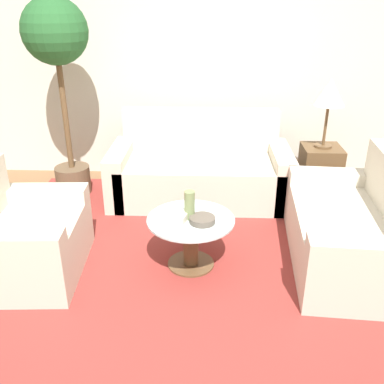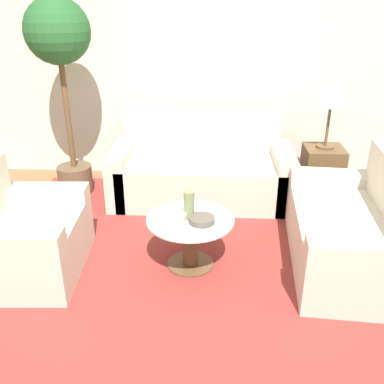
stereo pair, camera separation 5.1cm
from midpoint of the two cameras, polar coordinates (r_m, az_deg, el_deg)
name	(u,v)px [view 2 (the right image)]	position (r m, az deg, el deg)	size (l,w,h in m)	color
ground_plane	(169,309)	(3.16, -2.66, -15.28)	(14.00, 14.00, 0.00)	brown
wall_back	(190,66)	(5.11, 0.00, 16.42)	(10.00, 0.06, 2.60)	beige
rug	(190,264)	(3.60, 0.19, -9.60)	(3.56, 3.56, 0.01)	maroon
sofa_main	(202,171)	(4.67, 1.60, 2.80)	(1.91, 0.89, 0.91)	beige
armchair	(20,239)	(3.65, -21.64, -5.79)	(0.87, 1.01, 0.87)	beige
loveseat	(357,233)	(3.72, 21.51, -5.12)	(0.95, 1.51, 0.89)	beige
coffee_table	(190,235)	(3.45, 0.20, -5.82)	(0.70, 0.70, 0.43)	brown
side_table	(321,174)	(4.80, 17.15, 2.32)	(0.40, 0.40, 0.59)	brown
table_lamp	(332,94)	(4.56, 18.49, 12.23)	(0.32, 0.32, 0.71)	brown
potted_plant	(60,55)	(4.66, -16.86, 17.10)	(0.65, 0.65, 2.05)	brown
vase	(189,205)	(3.33, 0.04, -1.74)	(0.08, 0.08, 0.23)	#6B7A4C
bowl	(202,220)	(3.31, 1.74, -3.73)	(0.20, 0.20, 0.05)	brown
book_stack	(175,216)	(3.34, -1.80, -3.28)	(0.21, 0.20, 0.06)	beige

